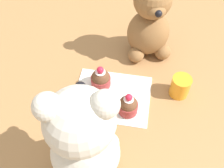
{
  "coord_description": "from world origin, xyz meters",
  "views": [
    {
      "loc": [
        -0.07,
        0.4,
        0.58
      ],
      "look_at": [
        0.0,
        0.0,
        0.06
      ],
      "focal_mm": 42.0,
      "sensor_mm": 36.0,
      "label": 1
    }
  ],
  "objects_px": {
    "teddy_bear_tan": "(150,23)",
    "cupcake_near_cream_bear": "(128,105)",
    "juice_glass": "(180,86)",
    "teddy_bear_cream": "(84,140)",
    "cupcake_near_tan_bear": "(101,79)"
  },
  "relations": [
    {
      "from": "teddy_bear_tan",
      "to": "cupcake_near_tan_bear",
      "type": "relative_size",
      "value": 3.46
    },
    {
      "from": "cupcake_near_cream_bear",
      "to": "cupcake_near_tan_bear",
      "type": "height_order",
      "value": "same"
    },
    {
      "from": "teddy_bear_cream",
      "to": "juice_glass",
      "type": "relative_size",
      "value": 4.63
    },
    {
      "from": "teddy_bear_cream",
      "to": "teddy_bear_tan",
      "type": "distance_m",
      "value": 0.4
    },
    {
      "from": "teddy_bear_tan",
      "to": "cupcake_near_cream_bear",
      "type": "bearing_deg",
      "value": -114.96
    },
    {
      "from": "teddy_bear_tan",
      "to": "cupcake_near_cream_bear",
      "type": "xyz_separation_m",
      "value": [
        0.03,
        0.23,
        -0.08
      ]
    },
    {
      "from": "juice_glass",
      "to": "cupcake_near_tan_bear",
      "type": "bearing_deg",
      "value": 2.69
    },
    {
      "from": "cupcake_near_cream_bear",
      "to": "juice_glass",
      "type": "xyz_separation_m",
      "value": [
        -0.13,
        -0.08,
        -0.0
      ]
    },
    {
      "from": "cupcake_near_tan_bear",
      "to": "juice_glass",
      "type": "xyz_separation_m",
      "value": [
        -0.21,
        -0.01,
        0.0
      ]
    },
    {
      "from": "teddy_bear_tan",
      "to": "juice_glass",
      "type": "distance_m",
      "value": 0.2
    },
    {
      "from": "teddy_bear_tan",
      "to": "juice_glass",
      "type": "height_order",
      "value": "teddy_bear_tan"
    },
    {
      "from": "cupcake_near_tan_bear",
      "to": "juice_glass",
      "type": "height_order",
      "value": "cupcake_near_tan_bear"
    },
    {
      "from": "teddy_bear_tan",
      "to": "cupcake_near_cream_bear",
      "type": "relative_size",
      "value": 3.51
    },
    {
      "from": "cupcake_near_tan_bear",
      "to": "juice_glass",
      "type": "relative_size",
      "value": 1.15
    },
    {
      "from": "teddy_bear_cream",
      "to": "juice_glass",
      "type": "distance_m",
      "value": 0.33
    }
  ]
}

